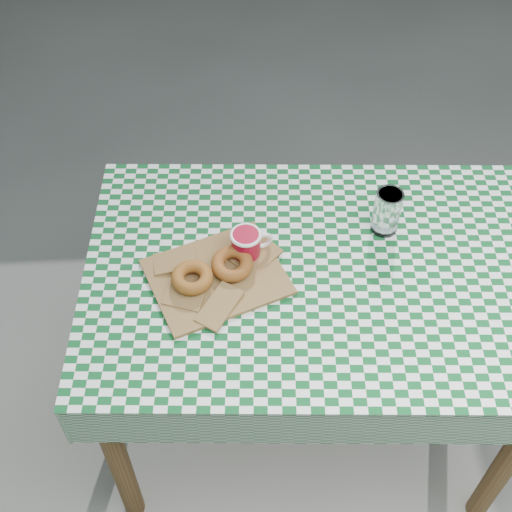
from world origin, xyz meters
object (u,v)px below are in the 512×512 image
(coffee_mug, at_px, (246,245))
(drinking_glass, at_px, (387,212))
(table, at_px, (308,351))
(paper_bag, at_px, (217,276))

(coffee_mug, relative_size, drinking_glass, 1.16)
(table, relative_size, paper_bag, 3.59)
(table, xyz_separation_m, paper_bag, (-0.25, -0.01, 0.39))
(coffee_mug, bearing_deg, drinking_glass, -4.63)
(drinking_glass, bearing_deg, table, -144.89)
(table, height_order, drinking_glass, drinking_glass)
(paper_bag, distance_m, drinking_glass, 0.48)
(drinking_glass, bearing_deg, coffee_mug, -168.36)
(paper_bag, distance_m, coffee_mug, 0.11)
(table, bearing_deg, drinking_glass, 38.54)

